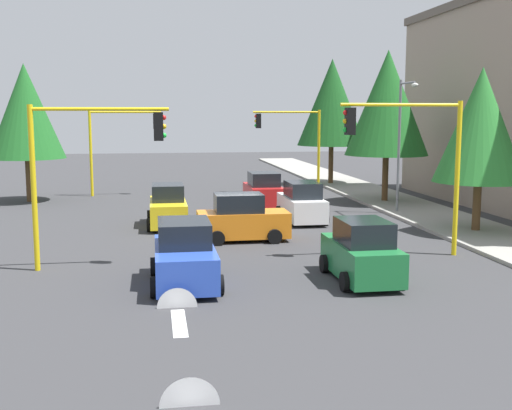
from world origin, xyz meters
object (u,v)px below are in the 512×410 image
at_px(traffic_signal_far_right, 119,135).
at_px(tree_roadside_near, 481,125).
at_px(traffic_signal_near_right, 89,153).
at_px(car_green, 362,253).
at_px(traffic_signal_near_left, 412,147).
at_px(street_lamp_curbside, 402,131).
at_px(tree_roadside_mid, 387,103).
at_px(car_orange, 242,219).
at_px(traffic_signal_far_left, 292,134).
at_px(car_yellow, 168,207).
at_px(car_white, 302,203).
at_px(car_red, 263,191).
at_px(tree_opposite_side, 26,111).
at_px(car_blue, 185,256).
at_px(tree_roadside_far, 332,103).

relative_size(traffic_signal_far_right, tree_roadside_near, 0.76).
height_order(traffic_signal_near_right, car_green, traffic_signal_near_right).
distance_m(traffic_signal_near_right, traffic_signal_near_left, 11.38).
height_order(street_lamp_curbside, tree_roadside_mid, tree_roadside_mid).
height_order(traffic_signal_far_right, car_orange, traffic_signal_far_right).
relative_size(traffic_signal_far_right, car_orange, 1.46).
bearing_deg(traffic_signal_far_left, traffic_signal_near_left, 0.09).
distance_m(street_lamp_curbside, car_green, 14.56).
height_order(traffic_signal_far_right, traffic_signal_near_right, traffic_signal_near_right).
xyz_separation_m(car_yellow, car_white, (-0.28, 6.51, 0.00)).
xyz_separation_m(car_red, car_yellow, (5.64, -5.52, -0.00)).
bearing_deg(tree_opposite_side, tree_roadside_near, 56.93).
bearing_deg(traffic_signal_near_right, car_green, 70.41).
height_order(car_yellow, car_white, same).
bearing_deg(car_orange, car_green, 21.90).
xyz_separation_m(tree_opposite_side, car_orange, (14.00, 11.04, -4.50)).
relative_size(traffic_signal_near_left, tree_opposite_side, 0.70).
bearing_deg(tree_opposite_side, tree_roadside_mid, 79.22).
bearing_deg(car_blue, traffic_signal_far_right, -172.42).
relative_size(tree_roadside_mid, car_green, 2.37).
bearing_deg(car_white, traffic_signal_near_right, -48.27).
xyz_separation_m(traffic_signal_near_left, car_yellow, (-7.98, -8.63, -3.15)).
height_order(traffic_signal_near_left, car_red, traffic_signal_near_left).
height_order(tree_roadside_near, tree_opposite_side, tree_opposite_side).
bearing_deg(car_green, tree_roadside_near, 132.70).
relative_size(tree_roadside_far, tree_opposite_side, 1.13).
bearing_deg(car_blue, tree_roadside_mid, 142.61).
bearing_deg(traffic_signal_near_left, traffic_signal_near_right, -90.00).
height_order(tree_roadside_mid, car_yellow, tree_roadside_mid).
height_order(traffic_signal_far_right, traffic_signal_far_left, traffic_signal_far_left).
height_order(tree_roadside_far, tree_opposite_side, tree_roadside_far).
height_order(tree_roadside_far, tree_roadside_near, tree_roadside_far).
relative_size(car_red, car_yellow, 0.97).
bearing_deg(traffic_signal_near_right, tree_roadside_far, 147.69).
bearing_deg(traffic_signal_far_right, car_green, 20.34).
bearing_deg(tree_roadside_near, traffic_signal_far_left, -163.21).
distance_m(tree_roadside_mid, tree_roadside_near, 10.08).
bearing_deg(traffic_signal_near_right, tree_opposite_side, -163.53).
bearing_deg(traffic_signal_near_right, traffic_signal_near_left, 90.00).
bearing_deg(car_orange, car_red, 165.10).
bearing_deg(tree_roadside_near, street_lamp_curbside, -166.95).
height_order(street_lamp_curbside, tree_opposite_side, tree_opposite_side).
bearing_deg(car_yellow, street_lamp_curbside, 97.68).
height_order(traffic_signal_far_left, car_blue, traffic_signal_far_left).
bearing_deg(car_white, street_lamp_curbside, 103.53).
bearing_deg(car_white, car_green, -3.62).
distance_m(traffic_signal_near_right, traffic_signal_far_left, 23.00).
distance_m(street_lamp_curbside, car_blue, 17.36).
distance_m(traffic_signal_far_right, car_green, 24.76).
bearing_deg(tree_roadside_mid, street_lamp_curbside, -10.33).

